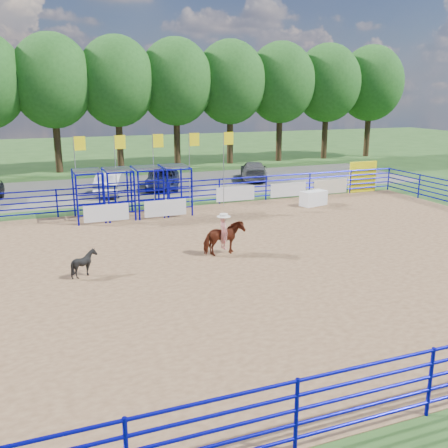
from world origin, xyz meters
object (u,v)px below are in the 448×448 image
(car_b, at_px, (112,183))
(car_d, at_px, (254,171))
(horse_and_rider, at_px, (224,235))
(calf, at_px, (84,263))
(announcer_table, at_px, (313,198))
(car_c, at_px, (163,179))

(car_b, xyz_separation_m, car_d, (10.72, 1.68, -0.04))
(horse_and_rider, relative_size, calf, 2.49)
(announcer_table, xyz_separation_m, car_b, (-10.30, 7.62, 0.28))
(car_c, bearing_deg, car_b, -152.47)
(announcer_table, distance_m, horse_and_rider, 10.44)
(car_c, relative_size, car_d, 1.01)
(calf, height_order, car_b, car_b)
(horse_and_rider, xyz_separation_m, car_d, (8.48, 15.93, -0.15))
(horse_and_rider, distance_m, car_c, 14.97)
(horse_and_rider, height_order, car_b, horse_and_rider)
(car_d, bearing_deg, calf, 70.96)
(horse_and_rider, bearing_deg, announcer_table, 39.44)
(horse_and_rider, distance_m, calf, 5.47)
(car_c, bearing_deg, car_d, 24.79)
(car_c, bearing_deg, calf, -96.76)
(announcer_table, bearing_deg, car_d, 87.39)
(horse_and_rider, bearing_deg, car_d, 61.97)
(horse_and_rider, distance_m, car_d, 18.05)
(horse_and_rider, height_order, calf, horse_and_rider)
(announcer_table, relative_size, car_d, 0.34)
(car_c, height_order, car_d, car_d)
(car_d, bearing_deg, car_b, 30.18)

